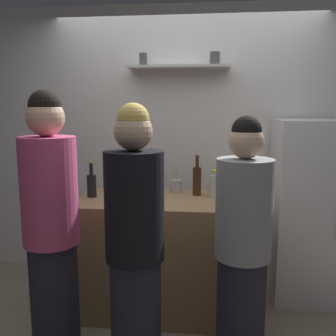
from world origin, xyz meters
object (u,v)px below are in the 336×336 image
Objects in this scene: water_bottle_plastic at (215,185)px; person_grey_hoodie at (243,251)px; utensil_holder at (176,186)px; refrigerator at (307,210)px; person_blonde at (135,252)px; person_pink_top at (52,235)px; wine_bottle_amber_glass at (197,180)px; baking_pan at (138,197)px; wine_bottle_dark_glass at (92,184)px.

person_grey_hoodie is at bearing -78.68° from water_bottle_plastic.
utensil_holder is 0.13× the size of person_grey_hoodie.
person_grey_hoodie reaches higher than refrigerator.
person_blonde is 0.55m from person_pink_top.
person_pink_top reaches higher than person_grey_hoodie.
refrigerator is at bearing 11.80° from wine_bottle_amber_glass.
person_pink_top reaches higher than baking_pan.
utensil_holder is 0.36m from water_bottle_plastic.
water_bottle_plastic is at bearing -23.14° from utensil_holder.
utensil_holder is 0.72m from wine_bottle_dark_glass.
refrigerator is 1.85m from wine_bottle_dark_glass.
person_pink_top reaches higher than wine_bottle_amber_glass.
utensil_holder is at bearing 156.86° from water_bottle_plastic.
person_grey_hoodie is (0.76, -0.63, -0.17)m from baking_pan.
utensil_holder is at bearing 36.13° from person_pink_top.
wine_bottle_dark_glass is 1.31× the size of water_bottle_plastic.
water_bottle_plastic is at bearing -95.06° from person_blonde.
utensil_holder is 0.12× the size of person_pink_top.
wine_bottle_dark_glass is at bearing -159.18° from utensil_holder.
baking_pan is 1.57× the size of utensil_holder.
wine_bottle_amber_glass is 1.13× the size of wine_bottle_dark_glass.
water_bottle_plastic is 1.35m from person_pink_top.
wine_bottle_amber_glass is at bearing 26.31° from baking_pan.
refrigerator is 1.15m from utensil_holder.
utensil_holder is 1.14m from person_blonde.
utensil_holder is 0.21m from wine_bottle_amber_glass.
water_bottle_plastic is (0.60, 0.18, 0.07)m from baking_pan.
baking_pan is (-1.40, -0.42, 0.18)m from refrigerator.
utensil_holder is at bearing 20.82° from wine_bottle_dark_glass.
baking_pan is 1.00m from person_grey_hoodie.
person_blonde is (-0.14, -1.12, -0.16)m from utensil_holder.
person_blonde is at bearing -96.98° from utensil_holder.
baking_pan is 0.20× the size of person_blonde.
water_bottle_plastic is at bearing 16.30° from baking_pan.
refrigerator is 5.29× the size of wine_bottle_dark_glass.
person_grey_hoodie is at bearing -69.97° from wine_bottle_amber_glass.
person_blonde is at bearing -107.12° from wine_bottle_amber_glass.
water_bottle_plastic is (-0.80, -0.25, 0.26)m from refrigerator.
wine_bottle_amber_glass is at bearing 27.02° from person_pink_top.
refrigerator is 2.14m from person_pink_top.
wine_bottle_amber_glass reaches higher than baking_pan.
person_grey_hoodie reaches higher than baking_pan.
refrigerator is 0.92× the size of person_blonde.
person_grey_hoodie is (0.16, -0.80, -0.24)m from water_bottle_plastic.
wine_bottle_amber_glass is 0.21× the size of person_grey_hoodie.
person_pink_top is at bearing -119.74° from baking_pan.
person_blonde is at bearing -30.35° from person_pink_top.
utensil_holder is at bearing 49.23° from baking_pan.
person_blonde reaches higher than water_bottle_plastic.
wine_bottle_dark_glass reaches higher than utensil_holder.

